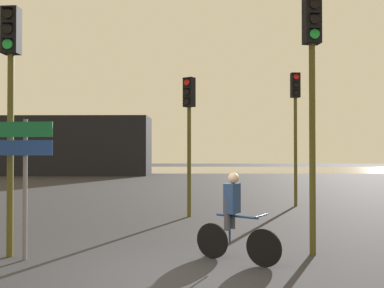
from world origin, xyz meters
The scene contains 9 objects.
ground_plane centered at (0.00, 0.00, 0.00)m, with size 120.00×120.00×0.00m, color #28282D.
water_strip centered at (0.00, 38.73, 0.00)m, with size 80.00×16.00×0.01m, color gray.
distant_building centered at (-9.92, 28.73, 2.41)m, with size 12.88×4.00×4.82m, color black.
traffic_light_near_right centered at (2.90, 1.61, 3.45)m, with size 0.35×0.37×5.01m.
traffic_light_near_left centered at (-2.91, 1.35, 3.30)m, with size 0.33×0.35×4.77m.
traffic_light_center centered at (0.39, 6.31, 2.97)m, with size 0.40×0.42×4.26m.
traffic_light_far_right centered at (4.21, 8.87, 3.35)m, with size 0.34×0.35×4.86m.
direction_sign_post centered at (-2.53, 1.08, 1.79)m, with size 1.10×0.16×2.60m.
cyclist centered at (1.33, 1.03, 0.82)m, with size 1.45×0.97×1.62m.
Camera 1 is at (0.70, -6.74, 2.02)m, focal length 40.00 mm.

